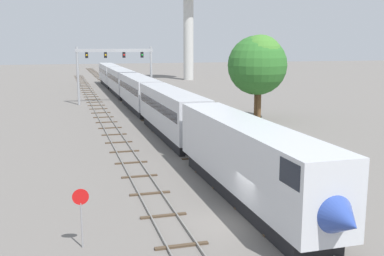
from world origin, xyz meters
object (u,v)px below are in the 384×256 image
trackside_tree_left (260,58)px  signal_gantry (115,62)px  stop_sign (81,210)px  passenger_train (138,92)px  trackside_tree_mid (257,65)px

trackside_tree_left → signal_gantry: bearing=125.9°
stop_sign → passenger_train: bearing=77.4°
trackside_tree_left → trackside_tree_mid: (-0.14, 0.47, -0.93)m
passenger_train → trackside_tree_left: bearing=-45.3°
passenger_train → stop_sign: bearing=-102.6°
trackside_tree_left → trackside_tree_mid: bearing=106.5°
trackside_tree_left → trackside_tree_mid: 1.05m
passenger_train → trackside_tree_mid: bearing=-44.6°
signal_gantry → stop_sign: signal_gantry is taller
trackside_tree_left → passenger_train: bearing=134.7°
signal_gantry → trackside_tree_left: trackside_tree_left is taller
trackside_tree_left → trackside_tree_mid: size_ratio=1.01×
signal_gantry → trackside_tree_mid: (15.10, -20.58, 0.26)m
passenger_train → signal_gantry: signal_gantry is taller
stop_sign → trackside_tree_mid: size_ratio=0.28×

